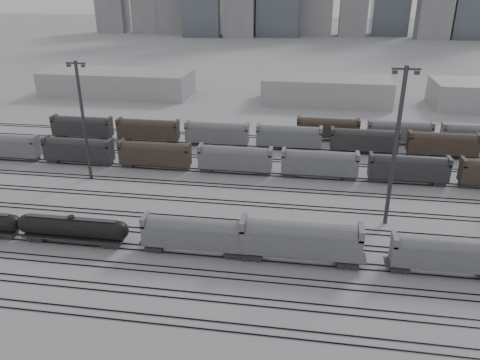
# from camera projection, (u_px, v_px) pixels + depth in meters

# --- Properties ---
(ground) EXTENTS (900.00, 900.00, 0.00)m
(ground) POSITION_uv_depth(u_px,v_px,m) (261.00, 262.00, 66.11)
(ground) COLOR #B0B0B5
(ground) RESTS_ON ground
(tracks) EXTENTS (220.00, 71.50, 0.16)m
(tracks) POSITION_uv_depth(u_px,v_px,m) (272.00, 207.00, 81.94)
(tracks) COLOR black
(tracks) RESTS_ON ground
(tank_car_b) EXTENTS (17.49, 2.92, 4.32)m
(tank_car_b) POSITION_uv_depth(u_px,v_px,m) (73.00, 228.00, 70.05)
(tank_car_b) COLOR #232325
(tank_car_b) RESTS_ON ground
(hopper_car_a) EXTENTS (14.98, 2.98, 5.36)m
(hopper_car_a) POSITION_uv_depth(u_px,v_px,m) (194.00, 233.00, 67.10)
(hopper_car_a) COLOR #232325
(hopper_car_a) RESTS_ON ground
(hopper_car_b) EXTENTS (16.83, 3.34, 6.02)m
(hopper_car_b) POSITION_uv_depth(u_px,v_px,m) (300.00, 239.00, 64.79)
(hopper_car_b) COLOR #232325
(hopper_car_b) RESTS_ON ground
(hopper_car_c) EXTENTS (14.62, 2.91, 5.23)m
(hopper_car_c) POSITION_uv_depth(u_px,v_px,m) (447.00, 253.00, 62.24)
(hopper_car_c) COLOR #232325
(hopper_car_c) RESTS_ON ground
(light_mast_b) EXTENTS (3.71, 0.59, 23.17)m
(light_mast_b) POSITION_uv_depth(u_px,v_px,m) (83.00, 119.00, 88.89)
(light_mast_b) COLOR #38383A
(light_mast_b) RESTS_ON ground
(light_mast_c) EXTENTS (4.08, 0.65, 25.50)m
(light_mast_c) POSITION_uv_depth(u_px,v_px,m) (396.00, 145.00, 71.28)
(light_mast_c) COLOR #38383A
(light_mast_c) RESTS_ON ground
(bg_string_near) EXTENTS (151.00, 3.00, 5.60)m
(bg_string_near) POSITION_uv_depth(u_px,v_px,m) (319.00, 165.00, 92.87)
(bg_string_near) COLOR slate
(bg_string_near) RESTS_ON ground
(bg_string_mid) EXTENTS (151.00, 3.00, 5.60)m
(bg_string_mid) POSITION_uv_depth(u_px,v_px,m) (364.00, 141.00, 105.97)
(bg_string_mid) COLOR #232325
(bg_string_mid) RESTS_ON ground
(bg_string_far) EXTENTS (66.00, 3.00, 5.60)m
(bg_string_far) POSITION_uv_depth(u_px,v_px,m) (437.00, 134.00, 110.76)
(bg_string_far) COLOR #46372C
(bg_string_far) RESTS_ON ground
(warehouse_left) EXTENTS (50.00, 18.00, 8.00)m
(warehouse_left) POSITION_uv_depth(u_px,v_px,m) (118.00, 83.00, 159.06)
(warehouse_left) COLOR #ACACAF
(warehouse_left) RESTS_ON ground
(warehouse_mid) EXTENTS (40.00, 18.00, 8.00)m
(warehouse_mid) POSITION_uv_depth(u_px,v_px,m) (326.00, 90.00, 149.21)
(warehouse_mid) COLOR #ACACAF
(warehouse_mid) RESTS_ON ground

